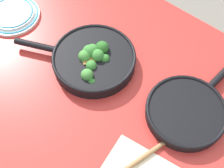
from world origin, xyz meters
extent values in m
plane|color=slate|center=(0.00, 0.00, 0.00)|extent=(14.00, 14.00, 0.00)
cube|color=#B72D28|center=(0.00, 0.00, 0.76)|extent=(1.28, 0.93, 0.03)
cylinder|color=#BCBCC1|center=(0.58, -0.41, 0.37)|extent=(0.05, 0.05, 0.75)
cylinder|color=black|center=(0.11, -0.03, 0.80)|extent=(0.30, 0.30, 0.04)
torus|color=black|center=(0.11, -0.03, 0.82)|extent=(0.30, 0.30, 0.01)
cylinder|color=black|center=(0.32, 0.06, 0.81)|extent=(0.15, 0.09, 0.02)
cylinder|color=#205218|center=(0.11, -0.08, 0.80)|extent=(0.02, 0.02, 0.03)
sphere|color=#286023|center=(0.11, -0.08, 0.83)|extent=(0.05, 0.05, 0.05)
cylinder|color=#205218|center=(0.05, 0.05, 0.80)|extent=(0.01, 0.01, 0.02)
sphere|color=#286023|center=(0.05, 0.05, 0.81)|extent=(0.03, 0.03, 0.03)
cylinder|color=#357027|center=(0.13, -0.01, 0.80)|extent=(0.02, 0.02, 0.02)
sphere|color=#428438|center=(0.13, -0.01, 0.83)|extent=(0.04, 0.04, 0.04)
cylinder|color=#245B1C|center=(0.08, -0.05, 0.80)|extent=(0.01, 0.01, 0.02)
sphere|color=#2D6B28|center=(0.08, -0.05, 0.82)|extent=(0.03, 0.03, 0.03)
cylinder|color=#2C6823|center=(0.10, -0.04, 0.80)|extent=(0.02, 0.02, 0.03)
sphere|color=#387A33|center=(0.10, -0.04, 0.83)|extent=(0.05, 0.05, 0.05)
cylinder|color=#2C6823|center=(0.13, -0.06, 0.80)|extent=(0.01, 0.01, 0.02)
sphere|color=#387A33|center=(0.13, -0.06, 0.82)|extent=(0.03, 0.03, 0.03)
cylinder|color=#2C6823|center=(0.13, -0.05, 0.80)|extent=(0.02, 0.02, 0.02)
sphere|color=#387A33|center=(0.13, -0.05, 0.83)|extent=(0.04, 0.04, 0.04)
cylinder|color=#357027|center=(0.08, 0.04, 0.80)|extent=(0.01, 0.01, 0.02)
sphere|color=#428438|center=(0.08, 0.04, 0.83)|extent=(0.04, 0.04, 0.04)
cylinder|color=#2C6823|center=(0.09, 0.00, 0.80)|extent=(0.01, 0.01, 0.02)
sphere|color=#387A33|center=(0.09, 0.00, 0.82)|extent=(0.04, 0.04, 0.04)
cylinder|color=#2C6823|center=(0.13, -0.04, 0.80)|extent=(0.02, 0.02, 0.03)
sphere|color=#387A33|center=(0.13, -0.04, 0.83)|extent=(0.05, 0.05, 0.05)
cube|color=olive|center=(0.12, -0.01, 0.81)|extent=(0.05, 0.06, 0.04)
cube|color=#9E703D|center=(0.18, 0.01, 0.80)|extent=(0.04, 0.04, 0.03)
cube|color=#AD7F4C|center=(0.12, -0.05, 0.81)|extent=(0.04, 0.05, 0.04)
cube|color=#AD7F4C|center=(0.18, 0.01, 0.81)|extent=(0.05, 0.05, 0.03)
cube|color=#AD7F4C|center=(0.10, -0.01, 0.80)|extent=(0.03, 0.03, 0.02)
cylinder|color=black|center=(-0.25, -0.07, 0.80)|extent=(0.26, 0.26, 0.04)
torus|color=black|center=(-0.25, -0.07, 0.82)|extent=(0.26, 0.26, 0.01)
cylinder|color=black|center=(-0.27, -0.27, 0.80)|extent=(0.04, 0.15, 0.02)
cylinder|color=#E5CC60|center=(-0.25, -0.07, 0.80)|extent=(0.21, 0.21, 0.02)
cylinder|color=#996B42|center=(-0.23, 0.14, 0.79)|extent=(0.10, 0.30, 0.02)
ellipsoid|color=#996B42|center=(-0.28, -0.03, 0.79)|extent=(0.06, 0.07, 0.02)
cylinder|color=white|center=(0.52, 0.00, 0.78)|extent=(0.22, 0.22, 0.01)
torus|color=teal|center=(0.52, 0.00, 0.79)|extent=(0.21, 0.21, 0.01)
cylinder|color=white|center=(0.52, 0.00, 0.80)|extent=(0.18, 0.18, 0.01)
torus|color=teal|center=(0.52, 0.00, 0.80)|extent=(0.17, 0.17, 0.01)
camera|label=1|loc=(-0.35, 0.43, 1.71)|focal=50.00mm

